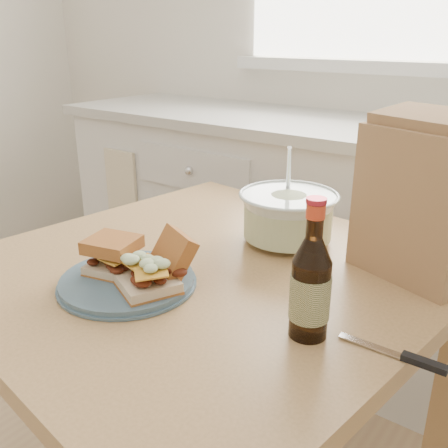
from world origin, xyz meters
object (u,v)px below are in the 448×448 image
Objects in this scene: plate at (127,281)px; beer_bottle at (310,286)px; coleslaw_bowl at (288,218)px; paper_bag at (422,204)px; dining_table at (205,312)px.

beer_bottle reaches higher than plate.
plate is 1.11× the size of beer_bottle.
paper_bag is (0.30, 0.01, 0.09)m from coleslaw_bowl.
beer_bottle is (0.37, 0.06, 0.08)m from plate.
dining_table is 0.51m from paper_bag.
plate is 0.41m from coleslaw_bowl.
paper_bag reaches higher than plate.
dining_table is 4.47× the size of coleslaw_bowl.
plate is at bearing -110.24° from coleslaw_bowl.
beer_bottle reaches higher than dining_table.
dining_table is at bearing 66.50° from plate.
plate is 0.38m from beer_bottle.
paper_bag reaches higher than dining_table.
dining_table is 3.45× the size of paper_bag.
paper_bag is (0.07, 0.34, 0.06)m from beer_bottle.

